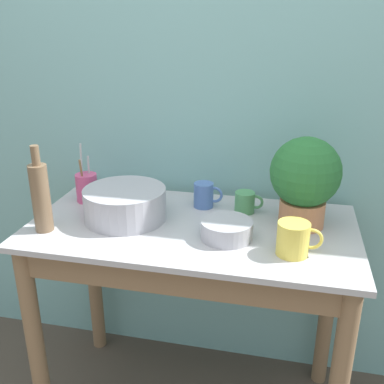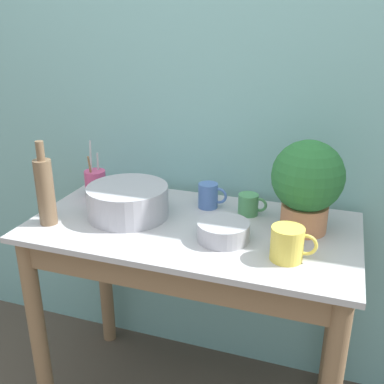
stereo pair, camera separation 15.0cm
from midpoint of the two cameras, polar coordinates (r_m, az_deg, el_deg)
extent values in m
cube|color=#7AB2B2|center=(1.75, 0.05, 12.58)|extent=(6.00, 0.05, 2.40)
cylinder|color=#846647|center=(1.77, -21.67, -17.78)|extent=(0.06, 0.06, 0.78)
cylinder|color=#846647|center=(2.11, -14.41, -10.05)|extent=(0.06, 0.06, 0.78)
cylinder|color=#846647|center=(1.92, 14.72, -13.53)|extent=(0.06, 0.06, 0.78)
cube|color=#846647|center=(1.37, -5.45, -11.12)|extent=(1.02, 0.02, 0.10)
cube|color=#B2B2B7|center=(1.55, -2.77, -4.54)|extent=(1.12, 0.59, 0.02)
cylinder|color=tan|center=(1.55, 11.10, -2.63)|extent=(0.15, 0.15, 0.09)
sphere|color=#286B33|center=(1.50, 11.49, 2.44)|extent=(0.23, 0.23, 0.23)
cylinder|color=#A8A8B2|center=(1.60, -11.17, -1.55)|extent=(0.29, 0.29, 0.11)
cylinder|color=brown|center=(1.57, -21.26, -0.82)|extent=(0.06, 0.06, 0.23)
cylinder|color=brown|center=(1.52, -21.99, 4.29)|extent=(0.03, 0.03, 0.06)
cylinder|color=#4C70B7|center=(1.67, -1.09, -0.43)|extent=(0.07, 0.07, 0.09)
torus|color=#4C70B7|center=(1.66, 0.31, -0.40)|extent=(0.06, 0.01, 0.06)
cylinder|color=#4C935B|center=(1.63, 4.11, -1.35)|extent=(0.07, 0.07, 0.08)
torus|color=#4C935B|center=(1.62, 5.55, -1.34)|extent=(0.05, 0.01, 0.05)
cylinder|color=#E5CC4C|center=(1.35, 9.63, -5.95)|extent=(0.10, 0.10, 0.10)
torus|color=#E5CC4C|center=(1.35, 11.91, -5.94)|extent=(0.07, 0.01, 0.07)
cylinder|color=#A8A8B2|center=(1.44, 1.45, -4.85)|extent=(0.17, 0.17, 0.06)
cylinder|color=#CC4C7F|center=(1.78, -15.58, 0.49)|extent=(0.08, 0.08, 0.11)
cylinder|color=#B7B7BC|center=(1.79, -15.27, 1.68)|extent=(0.01, 0.02, 0.18)
cylinder|color=#B7B7BC|center=(1.78, -16.20, 2.34)|extent=(0.01, 0.03, 0.22)
cylinder|color=olive|center=(1.76, -16.08, 1.32)|extent=(0.01, 0.03, 0.17)
camera|label=1|loc=(0.07, -92.86, -1.12)|focal=42.00mm
camera|label=2|loc=(0.07, 87.14, 1.12)|focal=42.00mm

